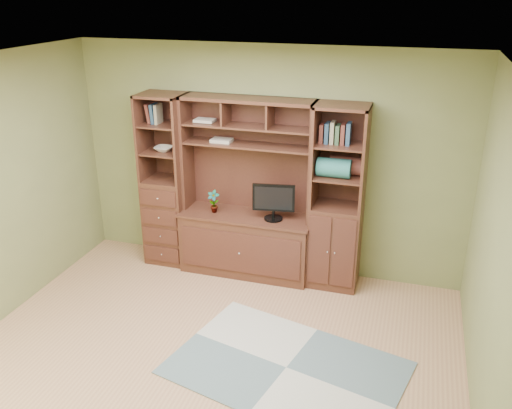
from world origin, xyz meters
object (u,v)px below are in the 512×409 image
(left_tower, at_px, (166,181))
(monitor, at_px, (274,196))
(right_tower, at_px, (337,199))
(center_hutch, at_px, (246,191))

(left_tower, bearing_deg, monitor, -3.22)
(monitor, bearing_deg, right_tower, -2.94)
(monitor, bearing_deg, center_hutch, 164.88)
(left_tower, relative_size, monitor, 3.58)
(right_tower, bearing_deg, center_hutch, -177.77)
(center_hutch, relative_size, left_tower, 1.00)
(center_hutch, relative_size, monitor, 3.58)
(right_tower, xyz_separation_m, monitor, (-0.69, -0.07, -0.01))
(center_hutch, bearing_deg, monitor, -5.99)
(left_tower, distance_m, right_tower, 2.02)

